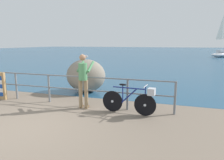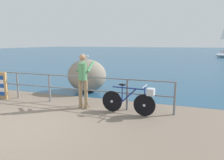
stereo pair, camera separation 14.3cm
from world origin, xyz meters
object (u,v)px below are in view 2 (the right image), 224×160
object	(u,v)px
person_at_railing	(83,79)
bicycle	(132,99)
breakwater_boulder_main	(87,76)
seagull	(86,56)

from	to	relation	value
person_at_railing	bicycle	bearing A→B (deg)	-95.29
person_at_railing	breakwater_boulder_main	world-z (taller)	person_at_railing
person_at_railing	seagull	bearing A→B (deg)	21.38
breakwater_boulder_main	bicycle	bearing A→B (deg)	-41.04
bicycle	breakwater_boulder_main	distance (m)	3.45
bicycle	person_at_railing	bearing A→B (deg)	-178.11
bicycle	seagull	size ratio (longest dim) A/B	4.95
person_at_railing	seagull	distance (m)	2.40
bicycle	breakwater_boulder_main	size ratio (longest dim) A/B	0.98
person_at_railing	breakwater_boulder_main	bearing A→B (deg)	20.56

